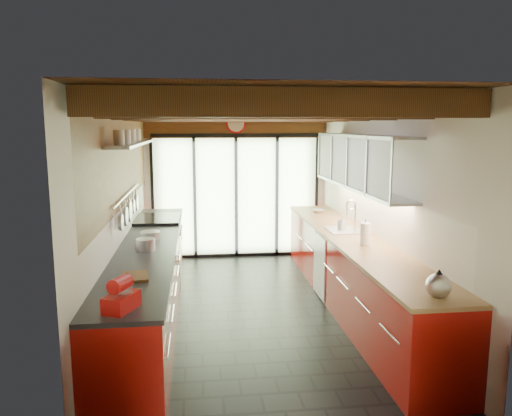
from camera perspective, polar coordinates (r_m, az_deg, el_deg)
name	(u,v)px	position (r m, az deg, el deg)	size (l,w,h in m)	color
ground	(254,311)	(6.44, -0.27, -11.64)	(5.50, 5.50, 0.00)	black
room_shell	(254,181)	(6.05, -0.29, 3.15)	(5.50, 5.50, 5.50)	silver
ceiling_beams	(250,114)	(6.39, -0.68, 10.74)	(3.14, 5.06, 4.90)	#593316
glass_door	(236,164)	(8.72, -2.30, 5.09)	(2.95, 0.10, 2.90)	#C6EAAD
left_counter	(150,279)	(6.28, -12.03, -7.96)	(0.68, 5.00, 0.92)	#A7130C
range_stove	(159,250)	(7.67, -11.07, -4.68)	(0.66, 0.90, 0.97)	silver
right_counter	(352,272)	(6.55, 10.95, -7.19)	(0.68, 5.00, 0.92)	#A7130C
sink_assembly	(345,228)	(6.80, 10.17, -2.21)	(0.45, 0.52, 0.43)	silver
upper_cabinets_right	(360,162)	(6.63, 11.83, 5.21)	(0.34, 3.00, 3.00)	silver
left_wall_fixtures	(131,165)	(6.22, -14.09, 4.82)	(0.28, 2.60, 0.96)	silver
stand_mixer	(121,296)	(3.99, -15.13, -9.71)	(0.28, 0.34, 0.27)	red
pot_large	(146,244)	(5.77, -12.49, -4.09)	(0.21, 0.21, 0.13)	silver
pot_small	(150,235)	(6.35, -11.98, -3.04)	(0.24, 0.24, 0.09)	silver
cutting_board	(135,277)	(4.77, -13.71, -7.64)	(0.23, 0.33, 0.03)	brown
kettle	(438,284)	(4.39, 20.13, -8.18)	(0.26, 0.28, 0.24)	silver
paper_towel	(365,234)	(6.00, 12.37, -2.95)	(0.13, 0.13, 0.32)	white
soap_bottle	(342,222)	(6.88, 9.81, -1.61)	(0.08, 0.09, 0.19)	silver
bowl	(318,211)	(8.16, 7.15, -0.34)	(0.19, 0.19, 0.05)	silver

